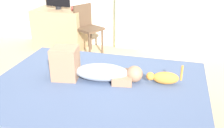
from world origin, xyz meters
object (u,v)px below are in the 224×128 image
at_px(bed, 98,104).
at_px(chair_by_desk, 87,25).
at_px(person_lying, 92,69).
at_px(cup, 73,8).
at_px(cat, 164,78).
at_px(desk, 60,29).

xyz_separation_m(bed, chair_by_desk, (-0.80, 1.90, 0.28)).
distance_m(person_lying, chair_by_desk, 1.94).
bearing_deg(person_lying, chair_by_desk, 111.63).
height_order(bed, cup, cup).
bearing_deg(chair_by_desk, person_lying, -68.37).
bearing_deg(bed, cat, 16.01).
height_order(desk, cup, cup).
height_order(bed, person_lying, person_lying).
xyz_separation_m(person_lying, cat, (0.73, 0.09, -0.05)).
bearing_deg(desk, cat, -42.19).
distance_m(cup, chair_by_desk, 0.38).
xyz_separation_m(cat, desk, (-2.01, 1.82, -0.16)).
bearing_deg(desk, bed, -55.77).
height_order(bed, chair_by_desk, chair_by_desk).
bearing_deg(bed, cup, 118.58).
distance_m(cat, desk, 2.72).
height_order(bed, desk, desk).
height_order(cat, desk, desk).
relative_size(person_lying, desk, 1.05).
bearing_deg(chair_by_desk, cat, -49.88).
xyz_separation_m(person_lying, desk, (-1.28, 1.91, -0.21)).
bearing_deg(person_lying, cup, 117.83).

